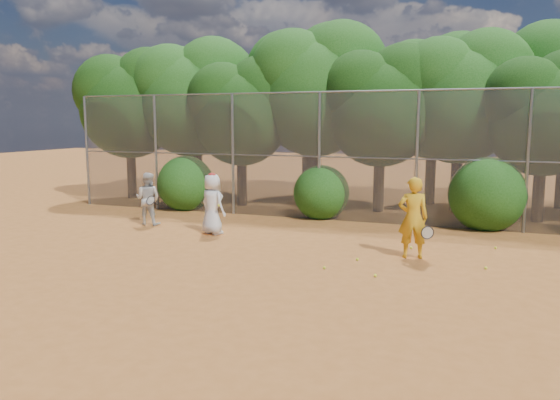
% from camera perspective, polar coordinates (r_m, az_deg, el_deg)
% --- Properties ---
extents(ground, '(80.00, 80.00, 0.00)m').
position_cam_1_polar(ground, '(11.62, 0.28, -7.31)').
color(ground, '#A65C25').
rests_on(ground, ground).
extents(fence_back, '(20.05, 0.09, 4.03)m').
position_cam_1_polar(fence_back, '(17.01, 6.97, 4.62)').
color(fence_back, gray).
rests_on(fence_back, ground).
extents(tree_0, '(4.38, 3.81, 6.00)m').
position_cam_1_polar(tree_0, '(22.84, -15.35, 10.04)').
color(tree_0, black).
rests_on(tree_0, ground).
extents(tree_1, '(4.64, 4.03, 6.35)m').
position_cam_1_polar(tree_1, '(21.93, -9.18, 10.92)').
color(tree_1, black).
rests_on(tree_1, ground).
extents(tree_2, '(3.99, 3.47, 5.47)m').
position_cam_1_polar(tree_2, '(20.14, -3.90, 9.59)').
color(tree_2, black).
rests_on(tree_2, ground).
extents(tree_3, '(4.89, 4.26, 6.70)m').
position_cam_1_polar(tree_3, '(20.24, 3.92, 11.89)').
color(tree_3, black).
rests_on(tree_3, ground).
extents(tree_4, '(4.19, 3.64, 5.73)m').
position_cam_1_polar(tree_4, '(19.04, 10.68, 10.07)').
color(tree_4, black).
rests_on(tree_4, ground).
extents(tree_5, '(4.51, 3.92, 6.17)m').
position_cam_1_polar(tree_5, '(19.58, 18.48, 10.59)').
color(tree_5, black).
rests_on(tree_5, ground).
extents(tree_6, '(3.86, 3.36, 5.29)m').
position_cam_1_polar(tree_6, '(18.61, 26.04, 8.53)').
color(tree_6, black).
rests_on(tree_6, ground).
extents(tree_9, '(4.83, 4.20, 6.62)m').
position_cam_1_polar(tree_9, '(24.43, -8.54, 11.06)').
color(tree_9, black).
rests_on(tree_9, ground).
extents(tree_10, '(5.15, 4.48, 7.06)m').
position_cam_1_polar(tree_10, '(22.65, 3.10, 12.10)').
color(tree_10, black).
rests_on(tree_10, ground).
extents(tree_11, '(4.64, 4.03, 6.35)m').
position_cam_1_polar(tree_11, '(21.24, 15.93, 10.80)').
color(tree_11, black).
rests_on(tree_11, ground).
extents(bush_0, '(2.00, 2.00, 2.00)m').
position_cam_1_polar(bush_0, '(19.61, -9.82, 1.96)').
color(bush_0, '#1A4C13').
rests_on(bush_0, ground).
extents(bush_1, '(1.80, 1.80, 1.80)m').
position_cam_1_polar(bush_1, '(17.63, 4.35, 1.03)').
color(bush_1, '#1A4C13').
rests_on(bush_1, ground).
extents(bush_2, '(2.20, 2.20, 2.20)m').
position_cam_1_polar(bush_2, '(16.92, 20.83, 0.88)').
color(bush_2, '#1A4C13').
rests_on(bush_2, ground).
extents(player_yellow, '(0.88, 0.60, 1.87)m').
position_cam_1_polar(player_yellow, '(12.79, 13.73, -1.81)').
color(player_yellow, gold).
rests_on(player_yellow, ground).
extents(player_teen, '(0.96, 0.80, 1.71)m').
position_cam_1_polar(player_teen, '(15.18, -7.08, -0.40)').
color(player_teen, silver).
rests_on(player_teen, ground).
extents(player_white, '(0.87, 0.74, 1.59)m').
position_cam_1_polar(player_white, '(16.88, -13.64, 0.12)').
color(player_white, silver).
rests_on(player_white, ground).
extents(ball_0, '(0.07, 0.07, 0.07)m').
position_cam_1_polar(ball_0, '(12.46, 8.08, -6.15)').
color(ball_0, '#E4F22C').
rests_on(ball_0, ground).
extents(ball_1, '(0.07, 0.07, 0.07)m').
position_cam_1_polar(ball_1, '(14.44, 21.60, -4.66)').
color(ball_1, '#E4F22C').
rests_on(ball_1, ground).
extents(ball_2, '(0.07, 0.07, 0.07)m').
position_cam_1_polar(ball_2, '(11.26, 9.93, -7.77)').
color(ball_2, '#E4F22C').
rests_on(ball_2, ground).
extents(ball_3, '(0.07, 0.07, 0.07)m').
position_cam_1_polar(ball_3, '(12.43, 20.71, -6.66)').
color(ball_3, '#E4F22C').
rests_on(ball_3, ground).
extents(ball_4, '(0.07, 0.07, 0.07)m').
position_cam_1_polar(ball_4, '(11.70, 4.65, -7.06)').
color(ball_4, '#E4F22C').
rests_on(ball_4, ground).
extents(ball_5, '(0.07, 0.07, 0.07)m').
position_cam_1_polar(ball_5, '(13.81, 13.54, -4.87)').
color(ball_5, '#E4F22C').
rests_on(ball_5, ground).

